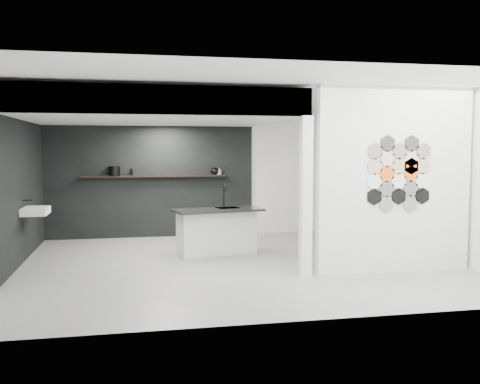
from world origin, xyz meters
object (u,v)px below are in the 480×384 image
stockpot (114,171)px  bottle_dark (131,172)px  kettle (215,171)px  partition_panel (395,180)px  wall_basin (36,211)px  kitchen_island (217,231)px  utensil_cup (115,173)px  glass_vase (219,172)px  glass_bowl (219,172)px

stockpot → bottle_dark: 0.35m
kettle → stockpot: bearing=-160.1°
partition_panel → bottle_dark: (-3.91, 3.87, -0.01)m
bottle_dark → stockpot: bearing=180.0°
wall_basin → kitchen_island: bearing=1.1°
wall_basin → utensil_cup: bearing=59.2°
kitchen_island → glass_vase: 2.25m
partition_panel → utensil_cup: size_ratio=26.59×
utensil_cup → bottle_dark: bearing=0.0°
stockpot → glass_vase: (2.18, 0.00, -0.03)m
glass_bowl → bottle_dark: bottle_dark is taller
partition_panel → kettle: (-2.15, 3.87, -0.00)m
kitchen_island → kettle: 2.25m
wall_basin → bottle_dark: 2.64m
kitchen_island → partition_panel: bearing=-48.5°
glass_bowl → glass_vase: glass_vase is taller
wall_basin → stockpot: bearing=59.6°
glass_bowl → glass_vase: 0.02m
kettle → kitchen_island: bearing=-78.1°
partition_panel → wall_basin: (-5.46, 1.80, -0.55)m
partition_panel → glass_vase: partition_panel is taller
glass_vase → kitchen_island: bearing=-100.1°
kitchen_island → glass_vase: glass_vase is taller
kitchen_island → utensil_cup: size_ratio=15.61×
partition_panel → utensil_cup: 5.73m
wall_basin → bottle_dark: bottle_dark is taller
stockpot → glass_bowl: stockpot is taller
glass_vase → bottle_dark: bearing=180.0°
bottle_dark → partition_panel: bearing=-44.7°
partition_panel → kettle: partition_panel is taller
wall_basin → utensil_cup: size_ratio=5.70×
wall_basin → kettle: bearing=31.9°
partition_panel → bottle_dark: 5.49m
kitchen_island → stockpot: stockpot is taller
glass_bowl → utensil_cup: bearing=180.0°
kettle → glass_bowl: size_ratio=1.45×
wall_basin → kitchen_island: size_ratio=0.37×
wall_basin → glass_bowl: 4.00m
kitchen_island → glass_vase: bearing=68.8°
kitchen_island → kettle: bearing=70.9°
kitchen_island → glass_vase: (0.36, 2.01, 0.96)m
glass_bowl → utensil_cup: (-2.16, 0.00, 0.01)m
stockpot → utensil_cup: 0.05m
partition_panel → glass_vase: size_ratio=22.71×
stockpot → utensil_cup: stockpot is taller
wall_basin → stockpot: size_ratio=2.56×
glass_bowl → kitchen_island: bearing=-100.1°
partition_panel → bottle_dark: partition_panel is taller
glass_vase → wall_basin: bearing=-148.7°
wall_basin → kitchen_island: 3.06m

